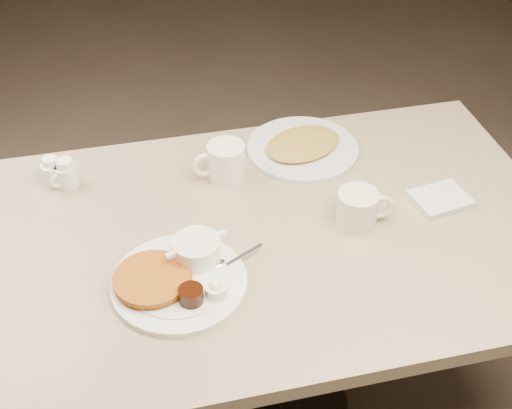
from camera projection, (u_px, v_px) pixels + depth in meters
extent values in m
cube|color=tan|center=(258.00, 238.00, 1.66)|extent=(1.50, 0.90, 0.04)
cylinder|color=black|center=(258.00, 332.00, 1.88)|extent=(0.14, 0.14, 0.69)
cylinder|color=black|center=(257.00, 407.00, 2.11)|extent=(0.56, 0.56, 0.03)
cylinder|color=white|center=(179.00, 283.00, 1.50)|extent=(0.39, 0.39, 0.01)
cylinder|color=white|center=(179.00, 280.00, 1.50)|extent=(0.29, 0.29, 0.00)
cylinder|color=#A55912|center=(153.00, 280.00, 1.49)|extent=(0.22, 0.22, 0.01)
cylinder|color=#A55912|center=(151.00, 278.00, 1.48)|extent=(0.22, 0.22, 0.01)
cylinder|color=white|center=(197.00, 250.00, 1.53)|extent=(0.14, 0.14, 0.05)
cube|color=white|center=(171.00, 255.00, 1.50)|extent=(0.03, 0.02, 0.01)
cube|color=white|center=(220.00, 234.00, 1.55)|extent=(0.03, 0.02, 0.01)
ellipsoid|color=white|center=(190.00, 247.00, 1.52)|extent=(0.06, 0.06, 0.03)
ellipsoid|color=white|center=(204.00, 245.00, 1.53)|extent=(0.06, 0.06, 0.02)
cylinder|color=black|center=(191.00, 296.00, 1.44)|extent=(0.07, 0.07, 0.04)
cylinder|color=white|center=(216.00, 290.00, 1.46)|extent=(0.06, 0.06, 0.03)
ellipsoid|color=#FBEAB4|center=(216.00, 286.00, 1.45)|extent=(0.04, 0.04, 0.02)
cube|color=white|center=(242.00, 256.00, 1.55)|extent=(0.11, 0.06, 0.00)
ellipsoid|color=white|center=(218.00, 263.00, 1.54)|extent=(0.04, 0.04, 0.01)
cylinder|color=silver|center=(357.00, 208.00, 1.64)|extent=(0.11, 0.11, 0.09)
cylinder|color=#28241E|center=(359.00, 196.00, 1.62)|extent=(0.09, 0.09, 0.01)
torus|color=silver|center=(380.00, 207.00, 1.65)|extent=(0.07, 0.02, 0.07)
cube|color=silver|center=(440.00, 199.00, 1.73)|extent=(0.15, 0.13, 0.02)
cylinder|color=white|center=(226.00, 162.00, 1.78)|extent=(0.10, 0.10, 0.10)
torus|color=white|center=(206.00, 165.00, 1.77)|extent=(0.07, 0.02, 0.07)
cylinder|color=white|center=(67.00, 176.00, 1.77)|extent=(0.08, 0.08, 0.06)
cylinder|color=white|center=(64.00, 163.00, 1.74)|extent=(0.05, 0.05, 0.02)
cone|color=white|center=(71.00, 160.00, 1.76)|extent=(0.03, 0.03, 0.02)
torus|color=white|center=(57.00, 180.00, 1.74)|extent=(0.04, 0.03, 0.04)
cylinder|color=white|center=(53.00, 174.00, 1.77)|extent=(0.06, 0.06, 0.06)
cylinder|color=white|center=(50.00, 162.00, 1.75)|extent=(0.04, 0.04, 0.02)
cone|color=white|center=(58.00, 164.00, 1.74)|extent=(0.02, 0.03, 0.02)
torus|color=white|center=(43.00, 171.00, 1.77)|extent=(0.04, 0.02, 0.04)
cylinder|color=silver|center=(302.00, 149.00, 1.90)|extent=(0.41, 0.41, 0.01)
ellipsoid|color=#A38735|center=(303.00, 144.00, 1.89)|extent=(0.27, 0.24, 0.02)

